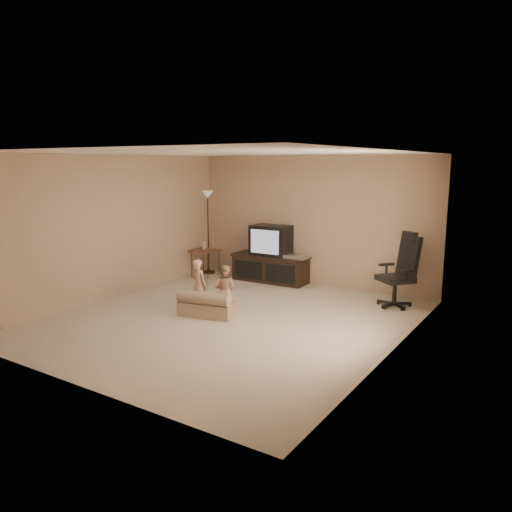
{
  "coord_description": "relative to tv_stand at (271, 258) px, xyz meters",
  "views": [
    {
      "loc": [
        4.29,
        -5.94,
        2.36
      ],
      "look_at": [
        0.1,
        0.6,
        0.9
      ],
      "focal_mm": 35.0,
      "sensor_mm": 36.0,
      "label": 1
    }
  ],
  "objects": [
    {
      "name": "toddler_left",
      "position": [
        0.13,
        -2.45,
        -0.04
      ],
      "size": [
        0.34,
        0.27,
        0.87
      ],
      "primitive_type": "imported",
      "rotation": [
        0.0,
        0.0,
        3.02
      ],
      "color": "tan",
      "rests_on": "floor"
    },
    {
      "name": "floor_lamp",
      "position": [
        -1.55,
        -0.06,
        0.82
      ],
      "size": [
        0.28,
        0.28,
        1.78
      ],
      "color": "#302215",
      "rests_on": "floor"
    },
    {
      "name": "office_chair",
      "position": [
        2.7,
        -0.38,
        -0.02
      ],
      "size": [
        0.81,
        0.81,
        1.25
      ],
      "rotation": [
        0.0,
        0.0,
        -0.67
      ],
      "color": "black",
      "rests_on": "floor"
    },
    {
      "name": "floor",
      "position": [
        0.75,
        -2.49,
        -0.47
      ],
      "size": [
        5.5,
        5.5,
        0.0
      ],
      "primitive_type": "plane",
      "color": "beige",
      "rests_on": "ground"
    },
    {
      "name": "child_sofa",
      "position": [
        0.35,
        -2.54,
        -0.3
      ],
      "size": [
        0.94,
        0.66,
        0.42
      ],
      "rotation": [
        0.0,
        0.0,
        0.22
      ],
      "color": "tan",
      "rests_on": "floor"
    },
    {
      "name": "room_shell",
      "position": [
        0.75,
        -2.49,
        1.05
      ],
      "size": [
        5.5,
        5.5,
        5.5
      ],
      "color": "white",
      "rests_on": "floor"
    },
    {
      "name": "tv_stand",
      "position": [
        0.0,
        0.0,
        0.0
      ],
      "size": [
        1.61,
        0.63,
        1.14
      ],
      "rotation": [
        0.0,
        0.0,
        0.03
      ],
      "color": "black",
      "rests_on": "floor"
    },
    {
      "name": "side_table",
      "position": [
        -1.4,
        -0.36,
        0.08
      ],
      "size": [
        0.54,
        0.54,
        0.77
      ],
      "rotation": [
        0.0,
        0.0,
        0.05
      ],
      "color": "brown",
      "rests_on": "floor"
    },
    {
      "name": "toddler_right",
      "position": [
        0.5,
        -2.27,
        -0.08
      ],
      "size": [
        0.42,
        0.27,
        0.79
      ],
      "primitive_type": "imported",
      "rotation": [
        0.0,
        0.0,
        3.31
      ],
      "color": "tan",
      "rests_on": "floor"
    }
  ]
}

